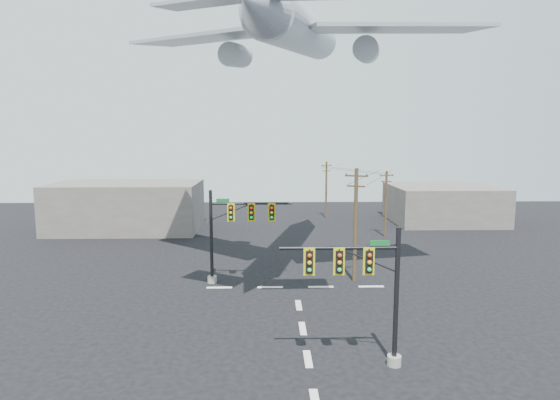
{
  "coord_description": "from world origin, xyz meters",
  "views": [
    {
      "loc": [
        -2.01,
        -23.53,
        11.82
      ],
      "look_at": [
        -1.38,
        5.0,
        7.9
      ],
      "focal_mm": 30.0,
      "sensor_mm": 36.0,
      "label": 1
    }
  ],
  "objects_px": {
    "signal_mast_near": "(368,290)",
    "utility_pole_a": "(355,223)",
    "signal_mast_far": "(231,231)",
    "utility_pole_b": "(386,203)",
    "airliner": "(300,32)",
    "utility_pole_c": "(326,189)"
  },
  "relations": [
    {
      "from": "utility_pole_a",
      "to": "utility_pole_b",
      "type": "height_order",
      "value": "utility_pole_a"
    },
    {
      "from": "airliner",
      "to": "signal_mast_far",
      "type": "bearing_deg",
      "value": 125.82
    },
    {
      "from": "utility_pole_c",
      "to": "airliner",
      "type": "bearing_deg",
      "value": -126.42
    },
    {
      "from": "signal_mast_far",
      "to": "utility_pole_c",
      "type": "relative_size",
      "value": 0.93
    },
    {
      "from": "signal_mast_near",
      "to": "airliner",
      "type": "relative_size",
      "value": 0.24
    },
    {
      "from": "utility_pole_a",
      "to": "airliner",
      "type": "relative_size",
      "value": 0.3
    },
    {
      "from": "utility_pole_a",
      "to": "airliner",
      "type": "height_order",
      "value": "airliner"
    },
    {
      "from": "utility_pole_b",
      "to": "utility_pole_c",
      "type": "distance_m",
      "value": 14.0
    },
    {
      "from": "utility_pole_b",
      "to": "airliner",
      "type": "relative_size",
      "value": 0.25
    },
    {
      "from": "utility_pole_b",
      "to": "signal_mast_far",
      "type": "bearing_deg",
      "value": -114.92
    },
    {
      "from": "signal_mast_near",
      "to": "utility_pole_a",
      "type": "relative_size",
      "value": 0.79
    },
    {
      "from": "utility_pole_b",
      "to": "airliner",
      "type": "bearing_deg",
      "value": -107.38
    },
    {
      "from": "airliner",
      "to": "utility_pole_c",
      "type": "bearing_deg",
      "value": 2.78
    },
    {
      "from": "signal_mast_far",
      "to": "utility_pole_b",
      "type": "distance_m",
      "value": 23.99
    },
    {
      "from": "utility_pole_c",
      "to": "airliner",
      "type": "height_order",
      "value": "airliner"
    },
    {
      "from": "utility_pole_b",
      "to": "utility_pole_c",
      "type": "height_order",
      "value": "utility_pole_c"
    },
    {
      "from": "signal_mast_near",
      "to": "utility_pole_a",
      "type": "xyz_separation_m",
      "value": [
        1.96,
        14.24,
        0.76
      ]
    },
    {
      "from": "signal_mast_near",
      "to": "signal_mast_far",
      "type": "height_order",
      "value": "signal_mast_far"
    },
    {
      "from": "signal_mast_far",
      "to": "utility_pole_c",
      "type": "height_order",
      "value": "utility_pole_c"
    },
    {
      "from": "signal_mast_near",
      "to": "airliner",
      "type": "bearing_deg",
      "value": 98.72
    },
    {
      "from": "signal_mast_near",
      "to": "utility_pole_b",
      "type": "relative_size",
      "value": 0.94
    },
    {
      "from": "utility_pole_a",
      "to": "utility_pole_c",
      "type": "bearing_deg",
      "value": 111.27
    }
  ]
}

